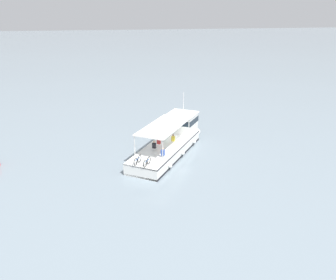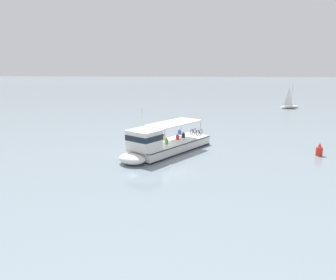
# 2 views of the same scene
# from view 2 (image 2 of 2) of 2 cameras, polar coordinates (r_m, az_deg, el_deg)

# --- Properties ---
(ground_plane) EXTENTS (400.00, 400.00, 0.00)m
(ground_plane) POSITION_cam_2_polar(r_m,az_deg,el_deg) (35.26, -2.42, -2.87)
(ground_plane) COLOR gray
(ferry_main) EXTENTS (12.25, 9.70, 5.32)m
(ferry_main) POSITION_cam_2_polar(r_m,az_deg,el_deg) (35.91, -1.01, -0.88)
(ferry_main) COLOR white
(ferry_main) RESTS_ON ground
(sailboat_near_port) EXTENTS (3.33, 4.93, 5.40)m
(sailboat_near_port) POSITION_cam_2_polar(r_m,az_deg,el_deg) (77.40, 19.97, 5.50)
(sailboat_near_port) COLOR white
(sailboat_near_port) RESTS_ON ground
(channel_buoy) EXTENTS (0.70, 0.70, 1.40)m
(channel_buoy) POSITION_cam_2_polar(r_m,az_deg,el_deg) (38.99, 24.28, -1.62)
(channel_buoy) COLOR red
(channel_buoy) RESTS_ON ground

